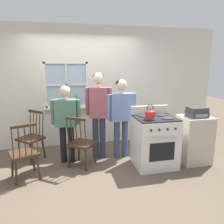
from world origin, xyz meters
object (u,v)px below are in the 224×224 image
Objects in this scene: side_counter at (194,139)px; person_adult_right at (121,110)px; chair_by_window at (81,144)px; chair_near_wall at (24,154)px; stove at (155,141)px; person_teen_center at (99,108)px; stereo at (197,112)px; chair_center_cluster at (31,138)px; potted_plant at (76,103)px; person_elderly_left at (66,118)px; kettle at (150,114)px.

person_adult_right is at bearing 157.69° from side_counter.
chair_by_window is at bearing 172.47° from side_counter.
chair_near_wall is at bearing -171.95° from person_adult_right.
stove is at bearing -155.21° from chair_by_window.
person_teen_center is 1.89× the size of side_counter.
chair_by_window is 2.83× the size of stereo.
person_teen_center reaches higher than stereo.
potted_plant is (0.93, 0.58, 0.57)m from chair_center_cluster.
potted_plant is at bearing 125.54° from person_adult_right.
potted_plant is at bearing 82.73° from person_elderly_left.
side_counter is (1.30, -0.53, -0.52)m from person_adult_right.
potted_plant reaches higher than kettle.
person_elderly_left is at bearing 161.82° from stove.
chair_by_window is 1.25m from potted_plant.
stove is 4.39× the size of kettle.
kettle is 1.13m from side_counter.
chair_center_cluster is 1.07× the size of side_counter.
chair_center_cluster is 0.61× the size of person_adult_right.
chair_by_window is at bearing -129.26° from person_teen_center.
chair_near_wall is 0.97m from person_elderly_left.
potted_plant is (-0.38, 0.79, -0.03)m from person_teen_center.
chair_by_window is 0.61× the size of person_adult_right.
stereo is (3.06, -0.04, 0.55)m from chair_near_wall.
chair_center_cluster reaches higher than side_counter.
chair_center_cluster is 0.65× the size of person_elderly_left.
person_adult_right is (1.07, 0.00, 0.09)m from person_elderly_left.
chair_by_window reaches higher than side_counter.
kettle reaches higher than chair_center_cluster.
potted_plant reaches higher than chair_near_wall.
potted_plant reaches higher than chair_center_cluster.
kettle is 0.79× the size of potted_plant.
person_teen_center reaches higher than person_elderly_left.
person_teen_center is at bearing 137.26° from kettle.
stereo is at bearing 5.55° from kettle.
potted_plant is (0.25, 0.86, 0.13)m from person_elderly_left.
potted_plant is at bearing 146.79° from side_counter.
person_teen_center reaches higher than person_adult_right.
kettle is at bearing -15.92° from person_elderly_left.
person_adult_right is 0.87m from stove.
person_teen_center is (1.32, 0.58, 0.60)m from chair_near_wall.
chair_near_wall is 3.89× the size of kettle.
person_elderly_left is 0.90m from potted_plant.
chair_near_wall is 0.57× the size of person_teen_center.
chair_center_cluster is at bearing -178.06° from person_teen_center.
person_adult_right is at bearing -126.67° from chair_by_window.
chair_by_window is at bearing 168.70° from stove.
person_teen_center is at bearing 163.52° from person_adult_right.
stove is at bearing -9.36° from person_elderly_left.
potted_plant is 0.35× the size of side_counter.
chair_by_window and chair_center_cluster have the same top height.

